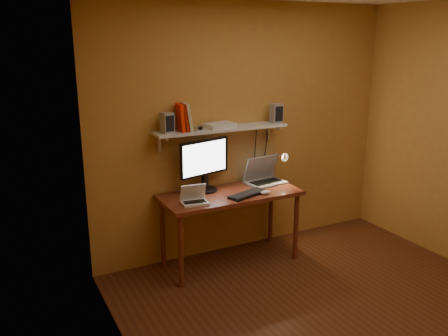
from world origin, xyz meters
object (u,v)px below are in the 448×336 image
laptop (264,176)px  speaker_right (276,113)px  desk (230,201)px  monitor (205,163)px  keyboard (248,194)px  mouse (266,192)px  wall_shelf (222,129)px  speaker_left (167,123)px  netbook (194,198)px  shelf_camera (199,128)px  desk_lamp (280,162)px  router (219,125)px

laptop → speaker_right: size_ratio=2.16×
desk → monitor: (-0.20, 0.18, 0.38)m
monitor → keyboard: bearing=-60.2°
laptop → mouse: (-0.18, -0.34, -0.06)m
wall_shelf → laptop: 0.72m
desk → mouse: mouse is taller
keyboard → speaker_left: bearing=135.6°
desk → speaker_left: (-0.57, 0.19, 0.81)m
monitor → netbook: size_ratio=2.19×
monitor → keyboard: monitor is taller
wall_shelf → shelf_camera: 0.28m
netbook → shelf_camera: bearing=61.7°
mouse → wall_shelf: bearing=129.2°
monitor → desk: bearing=-56.0°
wall_shelf → keyboard: bearing=-71.7°
speaker_right → mouse: bearing=-131.2°
speaker_right → speaker_left: bearing=-178.7°
wall_shelf → mouse: bearing=-53.2°
monitor → netbook: (-0.25, -0.29, -0.24)m
desk → laptop: bearing=16.8°
keyboard → speaker_left: speaker_left is taller
wall_shelf → laptop: bearing=-6.2°
keyboard → desk_lamp: bearing=8.0°
wall_shelf → desk_lamp: (0.66, -0.07, -0.40)m
shelf_camera → desk_lamp: bearing=-0.2°
desk → monitor: bearing=138.0°
desk → wall_shelf: wall_shelf is taller
keyboard → shelf_camera: 0.80m
desk → laptop: size_ratio=3.29×
laptop → keyboard: laptop is taller
speaker_left → router: bearing=-7.7°
desk → monitor: 0.46m
desk_lamp → speaker_right: (-0.02, 0.06, 0.51)m
speaker_left → speaker_right: (1.21, -0.00, 0.00)m
mouse → monitor: bearing=145.1°
monitor → mouse: (0.49, -0.37, -0.27)m
netbook → speaker_left: (-0.13, 0.30, 0.67)m
speaker_left → shelf_camera: (0.30, -0.06, -0.06)m
desk → speaker_right: 1.05m
shelf_camera → router: size_ratio=0.37×
mouse → speaker_left: size_ratio=0.54×
router → monitor: bearing=-174.6°
desk → monitor: monitor is taller
shelf_camera → monitor: bearing=32.7°
shelf_camera → netbook: bearing=-125.6°
monitor → desk_lamp: bearing=-17.4°
monitor → speaker_right: bearing=-13.1°
desk → netbook: 0.48m
keyboard → desk_lamp: (0.55, 0.27, 0.20)m
desk → speaker_right: (0.64, 0.19, 0.81)m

